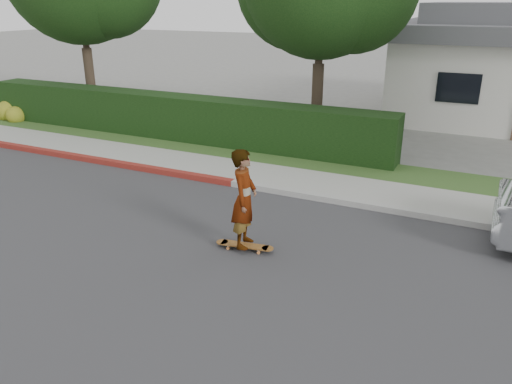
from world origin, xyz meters
TOP-DOWN VIEW (x-y plane):
  - ground at (0.00, 0.00)m, footprint 120.00×120.00m
  - road at (0.00, 0.00)m, footprint 60.00×8.00m
  - curb_far at (0.00, 4.10)m, footprint 60.00×0.20m
  - curb_red_section at (-5.00, 4.10)m, footprint 12.00×0.21m
  - sidewalk_far at (0.00, 5.00)m, footprint 60.00×1.60m
  - planting_strip at (0.00, 6.60)m, footprint 60.00×1.60m
  - hedge at (-3.00, 7.20)m, footprint 15.00×1.00m
  - flowering_shrub at (-10.01, 6.74)m, footprint 1.40×1.00m
  - skateboard at (2.82, 1.13)m, footprint 1.14×0.38m
  - skateboarder at (2.82, 1.13)m, footprint 0.57×0.75m

SIDE VIEW (x-z plane):
  - ground at x=0.00m, z-range 0.00..0.00m
  - road at x=0.00m, z-range 0.00..0.01m
  - planting_strip at x=0.00m, z-range 0.00..0.10m
  - sidewalk_far at x=0.00m, z-range 0.00..0.12m
  - curb_far at x=0.00m, z-range 0.00..0.15m
  - curb_red_section at x=-5.00m, z-range 0.00..0.15m
  - skateboard at x=2.82m, z-range 0.05..0.15m
  - flowering_shrub at x=-10.01m, z-range -0.12..0.78m
  - hedge at x=-3.00m, z-range 0.00..1.50m
  - skateboarder at x=2.82m, z-range 0.11..1.97m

